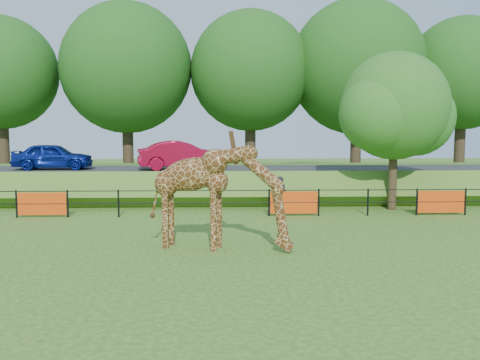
% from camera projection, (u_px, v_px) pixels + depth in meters
% --- Properties ---
extents(ground, '(90.00, 90.00, 0.00)m').
position_uv_depth(ground, '(218.00, 271.00, 13.44)').
color(ground, '#2F5A16').
rests_on(ground, ground).
extents(giraffe, '(4.38, 1.91, 3.09)m').
position_uv_depth(giraffe, '(220.00, 197.00, 15.60)').
color(giraffe, '#4F2A10').
rests_on(giraffe, ground).
extents(perimeter_fence, '(28.07, 0.10, 1.10)m').
position_uv_depth(perimeter_fence, '(219.00, 203.00, 21.33)').
color(perimeter_fence, black).
rests_on(perimeter_fence, ground).
extents(embankment, '(40.00, 9.00, 1.30)m').
position_uv_depth(embankment, '(220.00, 181.00, 28.78)').
color(embankment, '#2F5A16').
rests_on(embankment, ground).
extents(road, '(40.00, 5.00, 0.12)m').
position_uv_depth(road, '(220.00, 170.00, 27.22)').
color(road, '#28282B').
rests_on(road, embankment).
extents(car_blue, '(3.95, 1.70, 1.33)m').
position_uv_depth(car_blue, '(53.00, 156.00, 26.88)').
color(car_blue, navy).
rests_on(car_blue, road).
extents(car_red, '(4.57, 2.36, 1.43)m').
position_uv_depth(car_red, '(181.00, 155.00, 26.86)').
color(car_red, '#B40C2D').
rests_on(car_red, road).
extents(visitor, '(0.62, 0.46, 1.53)m').
position_uv_depth(visitor, '(280.00, 194.00, 22.28)').
color(visitor, black).
rests_on(visitor, ground).
extents(tree_east, '(5.40, 4.71, 6.76)m').
position_uv_depth(tree_east, '(397.00, 110.00, 22.84)').
color(tree_east, '#362818').
rests_on(tree_east, ground).
extents(bg_tree_line, '(37.30, 8.80, 11.82)m').
position_uv_depth(bg_tree_line, '(249.00, 70.00, 34.64)').
color(bg_tree_line, '#362818').
rests_on(bg_tree_line, ground).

